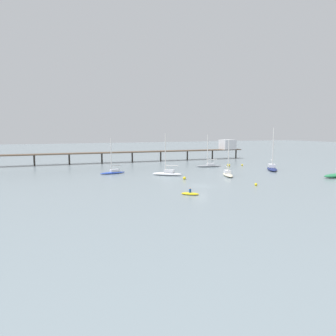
{
  "coord_description": "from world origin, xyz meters",
  "views": [
    {
      "loc": [
        -27.89,
        -53.24,
        10.43
      ],
      "look_at": [
        0.0,
        16.6,
        1.5
      ],
      "focal_mm": 34.86,
      "sensor_mm": 36.0,
      "label": 1
    }
  ],
  "objects_px": {
    "dinghy_yellow": "(190,193)",
    "mooring_buoy_outer": "(256,184)",
    "sailboat_blue": "(113,171)",
    "mooring_buoy_mid": "(229,165)",
    "pier": "(175,149)",
    "mooring_buoy_near": "(184,178)",
    "sailboat_navy": "(272,168)",
    "sailboat_white": "(167,173)",
    "sailboat_cream": "(228,174)",
    "sailboat_gray": "(209,165)",
    "mooring_buoy_inner": "(242,165)"
  },
  "relations": [
    {
      "from": "sailboat_cream",
      "to": "sailboat_white",
      "type": "relative_size",
      "value": 0.86
    },
    {
      "from": "pier",
      "to": "mooring_buoy_inner",
      "type": "distance_m",
      "value": 25.16
    },
    {
      "from": "pier",
      "to": "sailboat_navy",
      "type": "bearing_deg",
      "value": -68.81
    },
    {
      "from": "sailboat_gray",
      "to": "mooring_buoy_near",
      "type": "distance_m",
      "value": 24.63
    },
    {
      "from": "sailboat_cream",
      "to": "sailboat_navy",
      "type": "bearing_deg",
      "value": 17.32
    },
    {
      "from": "sailboat_blue",
      "to": "sailboat_gray",
      "type": "relative_size",
      "value": 0.93
    },
    {
      "from": "sailboat_blue",
      "to": "mooring_buoy_mid",
      "type": "height_order",
      "value": "sailboat_blue"
    },
    {
      "from": "sailboat_blue",
      "to": "mooring_buoy_near",
      "type": "relative_size",
      "value": 12.95
    },
    {
      "from": "sailboat_blue",
      "to": "mooring_buoy_near",
      "type": "distance_m",
      "value": 18.73
    },
    {
      "from": "mooring_buoy_near",
      "to": "sailboat_blue",
      "type": "bearing_deg",
      "value": 129.52
    },
    {
      "from": "pier",
      "to": "mooring_buoy_near",
      "type": "bearing_deg",
      "value": -110.34
    },
    {
      "from": "sailboat_cream",
      "to": "mooring_buoy_outer",
      "type": "distance_m",
      "value": 12.9
    },
    {
      "from": "sailboat_blue",
      "to": "mooring_buoy_outer",
      "type": "xyz_separation_m",
      "value": [
        21.08,
        -26.32,
        -0.29
      ]
    },
    {
      "from": "sailboat_gray",
      "to": "mooring_buoy_outer",
      "type": "relative_size",
      "value": 16.75
    },
    {
      "from": "sailboat_cream",
      "to": "mooring_buoy_outer",
      "type": "xyz_separation_m",
      "value": [
        -1.92,
        -12.76,
        -0.34
      ]
    },
    {
      "from": "sailboat_blue",
      "to": "dinghy_yellow",
      "type": "height_order",
      "value": "sailboat_blue"
    },
    {
      "from": "dinghy_yellow",
      "to": "mooring_buoy_mid",
      "type": "distance_m",
      "value": 41.76
    },
    {
      "from": "sailboat_navy",
      "to": "dinghy_yellow",
      "type": "xyz_separation_m",
      "value": [
        -33.27,
        -20.8,
        -0.46
      ]
    },
    {
      "from": "sailboat_blue",
      "to": "mooring_buoy_mid",
      "type": "relative_size",
      "value": 9.98
    },
    {
      "from": "mooring_buoy_outer",
      "to": "mooring_buoy_near",
      "type": "height_order",
      "value": "mooring_buoy_near"
    },
    {
      "from": "mooring_buoy_near",
      "to": "dinghy_yellow",
      "type": "bearing_deg",
      "value": -111.37
    },
    {
      "from": "sailboat_white",
      "to": "mooring_buoy_inner",
      "type": "height_order",
      "value": "sailboat_white"
    },
    {
      "from": "sailboat_navy",
      "to": "sailboat_cream",
      "type": "height_order",
      "value": "sailboat_navy"
    },
    {
      "from": "sailboat_white",
      "to": "mooring_buoy_inner",
      "type": "xyz_separation_m",
      "value": [
        27.26,
        10.33,
        -0.37
      ]
    },
    {
      "from": "sailboat_cream",
      "to": "sailboat_white",
      "type": "height_order",
      "value": "sailboat_white"
    },
    {
      "from": "mooring_buoy_outer",
      "to": "mooring_buoy_inner",
      "type": "relative_size",
      "value": 1.04
    },
    {
      "from": "mooring_buoy_near",
      "to": "mooring_buoy_inner",
      "type": "bearing_deg",
      "value": 33.45
    },
    {
      "from": "pier",
      "to": "mooring_buoy_mid",
      "type": "xyz_separation_m",
      "value": [
        6.83,
        -22.4,
        -3.53
      ]
    },
    {
      "from": "mooring_buoy_mid",
      "to": "dinghy_yellow",
      "type": "bearing_deg",
      "value": -130.62
    },
    {
      "from": "sailboat_navy",
      "to": "mooring_buoy_near",
      "type": "xyz_separation_m",
      "value": [
        -27.49,
        -6.0,
        -0.35
      ]
    },
    {
      "from": "sailboat_gray",
      "to": "dinghy_yellow",
      "type": "height_order",
      "value": "sailboat_gray"
    },
    {
      "from": "sailboat_white",
      "to": "mooring_buoy_outer",
      "type": "height_order",
      "value": "sailboat_white"
    },
    {
      "from": "sailboat_blue",
      "to": "sailboat_white",
      "type": "relative_size",
      "value": 0.87
    },
    {
      "from": "sailboat_navy",
      "to": "mooring_buoy_near",
      "type": "relative_size",
      "value": 16.89
    },
    {
      "from": "sailboat_cream",
      "to": "mooring_buoy_near",
      "type": "height_order",
      "value": "sailboat_cream"
    },
    {
      "from": "sailboat_white",
      "to": "mooring_buoy_inner",
      "type": "relative_size",
      "value": 18.51
    },
    {
      "from": "dinghy_yellow",
      "to": "sailboat_gray",
      "type": "bearing_deg",
      "value": 56.82
    },
    {
      "from": "sailboat_gray",
      "to": "mooring_buoy_inner",
      "type": "height_order",
      "value": "sailboat_gray"
    },
    {
      "from": "pier",
      "to": "sailboat_blue",
      "type": "height_order",
      "value": "sailboat_blue"
    },
    {
      "from": "sailboat_blue",
      "to": "sailboat_navy",
      "type": "height_order",
      "value": "sailboat_navy"
    },
    {
      "from": "pier",
      "to": "mooring_buoy_near",
      "type": "xyz_separation_m",
      "value": [
        -14.57,
        -39.31,
        -3.63
      ]
    },
    {
      "from": "sailboat_white",
      "to": "sailboat_blue",
      "type": "bearing_deg",
      "value": 145.35
    },
    {
      "from": "sailboat_white",
      "to": "sailboat_navy",
      "type": "bearing_deg",
      "value": -1.92
    },
    {
      "from": "mooring_buoy_outer",
      "to": "mooring_buoy_near",
      "type": "xyz_separation_m",
      "value": [
        -9.16,
        11.87,
        0.05
      ]
    },
    {
      "from": "dinghy_yellow",
      "to": "mooring_buoy_outer",
      "type": "distance_m",
      "value": 15.23
    },
    {
      "from": "sailboat_blue",
      "to": "sailboat_cream",
      "type": "relative_size",
      "value": 1.02
    },
    {
      "from": "pier",
      "to": "dinghy_yellow",
      "type": "distance_m",
      "value": 57.93
    },
    {
      "from": "mooring_buoy_near",
      "to": "mooring_buoy_inner",
      "type": "height_order",
      "value": "mooring_buoy_near"
    },
    {
      "from": "sailboat_blue",
      "to": "sailboat_white",
      "type": "bearing_deg",
      "value": -34.65
    },
    {
      "from": "sailboat_white",
      "to": "mooring_buoy_near",
      "type": "distance_m",
      "value": 7.06
    }
  ]
}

